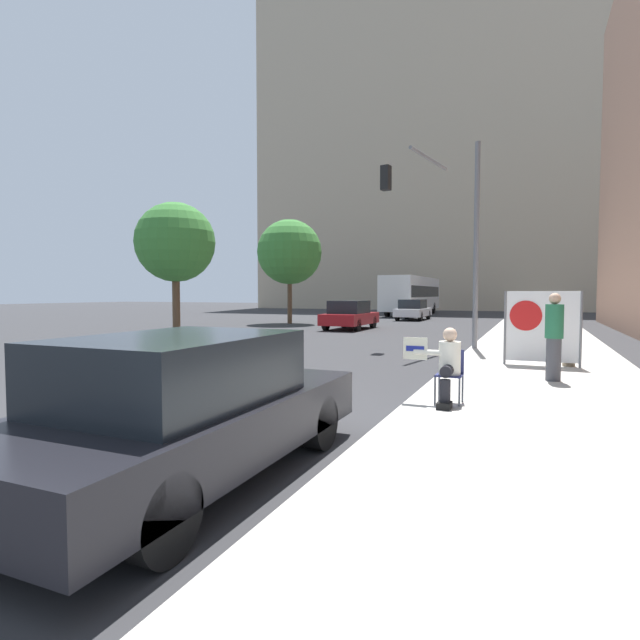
{
  "coord_description": "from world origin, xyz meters",
  "views": [
    {
      "loc": [
        4.07,
        -5.3,
        1.85
      ],
      "look_at": [
        -0.01,
        4.19,
        1.3
      ],
      "focal_mm": 28.0,
      "sensor_mm": 36.0,
      "label": 1
    }
  ],
  "objects_px": {
    "parked_car_curbside": "(186,408)",
    "car_on_road_midblock": "(413,310)",
    "pedestrian_behind": "(570,328)",
    "car_on_road_nearest": "(350,315)",
    "seated_protester": "(447,363)",
    "street_tree_midblock": "(290,252)",
    "protest_banner": "(541,326)",
    "jogger_on_sidewalk": "(554,336)",
    "street_tree_near_curb": "(175,243)",
    "traffic_light_pole": "(442,213)",
    "city_bus_on_road": "(412,293)"
  },
  "relations": [
    {
      "from": "parked_car_curbside",
      "to": "car_on_road_midblock",
      "type": "xyz_separation_m",
      "value": [
        -4.6,
        30.46,
        -0.01
      ]
    },
    {
      "from": "pedestrian_behind",
      "to": "car_on_road_nearest",
      "type": "xyz_separation_m",
      "value": [
        -9.49,
        11.01,
        -0.29
      ]
    },
    {
      "from": "seated_protester",
      "to": "car_on_road_nearest",
      "type": "relative_size",
      "value": 0.29
    },
    {
      "from": "pedestrian_behind",
      "to": "street_tree_midblock",
      "type": "height_order",
      "value": "street_tree_midblock"
    },
    {
      "from": "protest_banner",
      "to": "street_tree_midblock",
      "type": "relative_size",
      "value": 0.28
    },
    {
      "from": "parked_car_curbside",
      "to": "street_tree_midblock",
      "type": "bearing_deg",
      "value": 114.47
    },
    {
      "from": "jogger_on_sidewalk",
      "to": "street_tree_near_curb",
      "type": "distance_m",
      "value": 13.42
    },
    {
      "from": "pedestrian_behind",
      "to": "car_on_road_nearest",
      "type": "distance_m",
      "value": 14.54
    },
    {
      "from": "protest_banner",
      "to": "car_on_road_midblock",
      "type": "height_order",
      "value": "protest_banner"
    },
    {
      "from": "parked_car_curbside",
      "to": "car_on_road_midblock",
      "type": "height_order",
      "value": "parked_car_curbside"
    },
    {
      "from": "traffic_light_pole",
      "to": "parked_car_curbside",
      "type": "bearing_deg",
      "value": -91.49
    },
    {
      "from": "pedestrian_behind",
      "to": "traffic_light_pole",
      "type": "distance_m",
      "value": 6.02
    },
    {
      "from": "protest_banner",
      "to": "car_on_road_nearest",
      "type": "bearing_deg",
      "value": 128.39
    },
    {
      "from": "traffic_light_pole",
      "to": "car_on_road_nearest",
      "type": "relative_size",
      "value": 1.54
    },
    {
      "from": "pedestrian_behind",
      "to": "street_tree_near_curb",
      "type": "bearing_deg",
      "value": -105.68
    },
    {
      "from": "traffic_light_pole",
      "to": "street_tree_near_curb",
      "type": "xyz_separation_m",
      "value": [
        -9.35,
        -1.74,
        -0.74
      ]
    },
    {
      "from": "jogger_on_sidewalk",
      "to": "car_on_road_midblock",
      "type": "distance_m",
      "value": 24.92
    },
    {
      "from": "street_tree_midblock",
      "to": "pedestrian_behind",
      "type": "bearing_deg",
      "value": -44.34
    },
    {
      "from": "traffic_light_pole",
      "to": "seated_protester",
      "type": "bearing_deg",
      "value": -79.71
    },
    {
      "from": "parked_car_curbside",
      "to": "jogger_on_sidewalk",
      "type": "bearing_deg",
      "value": 63.05
    },
    {
      "from": "street_tree_near_curb",
      "to": "city_bus_on_road",
      "type": "bearing_deg",
      "value": 84.91
    },
    {
      "from": "seated_protester",
      "to": "street_tree_midblock",
      "type": "distance_m",
      "value": 23.46
    },
    {
      "from": "seated_protester",
      "to": "car_on_road_nearest",
      "type": "xyz_separation_m",
      "value": [
        -7.48,
        16.25,
        -0.02
      ]
    },
    {
      "from": "seated_protester",
      "to": "street_tree_near_curb",
      "type": "bearing_deg",
      "value": 168.63
    },
    {
      "from": "parked_car_curbside",
      "to": "street_tree_near_curb",
      "type": "height_order",
      "value": "street_tree_near_curb"
    },
    {
      "from": "pedestrian_behind",
      "to": "city_bus_on_road",
      "type": "xyz_separation_m",
      "value": [
        -10.47,
        29.4,
        0.84
      ]
    },
    {
      "from": "protest_banner",
      "to": "car_on_road_midblock",
      "type": "distance_m",
      "value": 22.86
    },
    {
      "from": "protest_banner",
      "to": "street_tree_near_curb",
      "type": "relative_size",
      "value": 0.34
    },
    {
      "from": "pedestrian_behind",
      "to": "parked_car_curbside",
      "type": "relative_size",
      "value": 0.4
    },
    {
      "from": "street_tree_near_curb",
      "to": "street_tree_midblock",
      "type": "xyz_separation_m",
      "value": [
        -1.65,
        12.57,
        0.66
      ]
    },
    {
      "from": "jogger_on_sidewalk",
      "to": "street_tree_midblock",
      "type": "xyz_separation_m",
      "value": [
        -14.17,
        16.56,
        3.36
      ]
    },
    {
      "from": "traffic_light_pole",
      "to": "street_tree_near_curb",
      "type": "bearing_deg",
      "value": -169.44
    },
    {
      "from": "traffic_light_pole",
      "to": "city_bus_on_road",
      "type": "bearing_deg",
      "value": 104.84
    },
    {
      "from": "car_on_road_nearest",
      "to": "jogger_on_sidewalk",
      "type": "bearing_deg",
      "value": -55.72
    },
    {
      "from": "street_tree_near_curb",
      "to": "street_tree_midblock",
      "type": "distance_m",
      "value": 12.7
    },
    {
      "from": "car_on_road_nearest",
      "to": "street_tree_midblock",
      "type": "height_order",
      "value": "street_tree_midblock"
    },
    {
      "from": "car_on_road_midblock",
      "to": "street_tree_midblock",
      "type": "height_order",
      "value": "street_tree_midblock"
    },
    {
      "from": "pedestrian_behind",
      "to": "street_tree_midblock",
      "type": "xyz_separation_m",
      "value": [
        -14.58,
        14.25,
        3.34
      ]
    },
    {
      "from": "protest_banner",
      "to": "street_tree_near_curb",
      "type": "bearing_deg",
      "value": 171.38
    },
    {
      "from": "protest_banner",
      "to": "parked_car_curbside",
      "type": "relative_size",
      "value": 0.41
    },
    {
      "from": "seated_protester",
      "to": "street_tree_midblock",
      "type": "height_order",
      "value": "street_tree_midblock"
    },
    {
      "from": "street_tree_midblock",
      "to": "traffic_light_pole",
      "type": "bearing_deg",
      "value": -44.55
    },
    {
      "from": "car_on_road_midblock",
      "to": "city_bus_on_road",
      "type": "xyz_separation_m",
      "value": [
        -1.95,
        8.15,
        1.14
      ]
    },
    {
      "from": "protest_banner",
      "to": "car_on_road_nearest",
      "type": "relative_size",
      "value": 0.43
    },
    {
      "from": "pedestrian_behind",
      "to": "city_bus_on_road",
      "type": "distance_m",
      "value": 31.22
    },
    {
      "from": "parked_car_curbside",
      "to": "street_tree_midblock",
      "type": "relative_size",
      "value": 0.69
    },
    {
      "from": "parked_car_curbside",
      "to": "city_bus_on_road",
      "type": "relative_size",
      "value": 0.36
    },
    {
      "from": "seated_protester",
      "to": "street_tree_near_curb",
      "type": "xyz_separation_m",
      "value": [
        -10.92,
        6.91,
        2.95
      ]
    },
    {
      "from": "car_on_road_nearest",
      "to": "street_tree_near_curb",
      "type": "height_order",
      "value": "street_tree_near_curb"
    },
    {
      "from": "seated_protester",
      "to": "protest_banner",
      "type": "height_order",
      "value": "protest_banner"
    }
  ]
}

